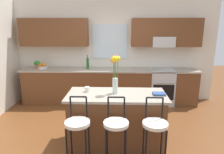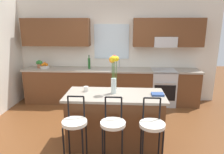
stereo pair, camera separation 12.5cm
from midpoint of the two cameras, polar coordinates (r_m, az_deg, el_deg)
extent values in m
plane|color=brown|center=(4.05, -1.09, -15.80)|extent=(14.00, 14.00, 0.00)
cube|color=silver|center=(5.60, 0.57, 7.33)|extent=(5.60, 0.12, 2.70)
cube|color=brown|center=(5.60, -14.67, 12.00)|extent=(1.74, 0.34, 0.70)
cube|color=brown|center=(5.45, 15.99, 11.86)|extent=(1.74, 0.34, 0.70)
cube|color=silver|center=(5.51, 0.54, 9.82)|extent=(0.92, 0.03, 0.90)
cube|color=#B7BABC|center=(5.41, 15.16, 9.47)|extent=(0.56, 0.36, 0.26)
cube|color=brown|center=(5.44, 0.34, -2.70)|extent=(4.50, 0.60, 0.88)
cube|color=#9E9384|center=(5.32, 0.35, 2.04)|extent=(4.56, 0.64, 0.04)
cube|color=#B7BABC|center=(5.33, 2.68, 1.48)|extent=(0.54, 0.38, 0.11)
cylinder|color=#B7BABC|center=(5.45, 2.73, 3.70)|extent=(0.02, 0.02, 0.22)
cylinder|color=#B7BABC|center=(5.37, 2.74, 4.74)|extent=(0.02, 0.12, 0.02)
cube|color=#B7BABC|center=(5.51, 14.61, -2.74)|extent=(0.60, 0.60, 0.92)
cube|color=black|center=(5.25, 15.16, -4.30)|extent=(0.52, 0.02, 0.40)
cylinder|color=#B7BABC|center=(5.15, 15.42, -1.68)|extent=(0.50, 0.02, 0.02)
cube|color=brown|center=(3.59, 1.84, -12.01)|extent=(1.57, 0.67, 0.88)
cube|color=#9E9384|center=(3.42, 1.90, -5.08)|extent=(1.65, 0.75, 0.04)
cylinder|color=black|center=(3.12, -12.09, -19.20)|extent=(0.02, 0.02, 0.66)
cylinder|color=black|center=(3.06, -6.92, -19.65)|extent=(0.02, 0.02, 0.66)
cylinder|color=black|center=(3.34, -10.82, -16.69)|extent=(0.02, 0.02, 0.66)
cylinder|color=black|center=(3.28, -6.04, -17.04)|extent=(0.02, 0.02, 0.66)
cylinder|color=silver|center=(3.02, -9.23, -12.42)|extent=(0.36, 0.36, 0.05)
cylinder|color=black|center=(3.09, -10.96, -8.10)|extent=(0.02, 0.02, 0.32)
cylinder|color=black|center=(3.04, -6.64, -8.30)|extent=(0.02, 0.02, 0.32)
cylinder|color=black|center=(3.01, -8.94, -5.38)|extent=(0.23, 0.02, 0.02)
cylinder|color=black|center=(3.03, -1.36, -19.97)|extent=(0.02, 0.02, 0.66)
cylinder|color=black|center=(3.02, 4.08, -20.11)|extent=(0.02, 0.02, 0.66)
cylinder|color=black|center=(3.25, -0.93, -17.29)|extent=(0.02, 0.02, 0.66)
cylinder|color=black|center=(3.24, 4.05, -17.41)|extent=(0.02, 0.02, 0.66)
cylinder|color=silver|center=(2.95, 1.51, -12.88)|extent=(0.36, 0.36, 0.05)
cylinder|color=black|center=(3.00, -0.63, -8.50)|extent=(0.02, 0.02, 0.32)
cylinder|color=black|center=(3.00, 3.89, -8.59)|extent=(0.02, 0.02, 0.32)
cylinder|color=black|center=(2.94, 1.65, -5.67)|extent=(0.23, 0.02, 0.02)
cylinder|color=black|center=(3.04, 9.72, -20.07)|extent=(0.02, 0.02, 0.66)
cylinder|color=black|center=(3.08, 15.04, -19.88)|extent=(0.02, 0.02, 0.66)
cylinder|color=black|center=(3.26, 9.22, -17.40)|extent=(0.02, 0.02, 0.66)
cylinder|color=black|center=(3.30, 14.11, -17.27)|extent=(0.02, 0.02, 0.66)
cylinder|color=silver|center=(2.99, 12.38, -12.90)|extent=(0.36, 0.36, 0.05)
cylinder|color=black|center=(3.02, 9.97, -8.63)|extent=(0.02, 0.02, 0.32)
cylinder|color=black|center=(3.05, 14.39, -8.59)|extent=(0.02, 0.02, 0.32)
cylinder|color=black|center=(2.97, 12.36, -5.77)|extent=(0.23, 0.02, 0.02)
cylinder|color=silver|center=(3.40, 1.52, -2.49)|extent=(0.09, 0.09, 0.26)
cylinder|color=#3D722D|center=(3.35, 2.25, 0.81)|extent=(0.01, 0.01, 0.51)
sphere|color=yellow|center=(3.30, 2.29, 5.12)|extent=(0.09, 0.09, 0.09)
cylinder|color=#3D722D|center=(3.39, 1.70, 1.09)|extent=(0.01, 0.01, 0.52)
sphere|color=red|center=(3.33, 1.73, 5.46)|extent=(0.09, 0.09, 0.09)
cylinder|color=#3D722D|center=(3.36, 1.11, 0.70)|extent=(0.01, 0.01, 0.49)
sphere|color=orange|center=(3.31, 1.13, 4.85)|extent=(0.11, 0.11, 0.11)
cylinder|color=#3D722D|center=(3.33, 1.42, 0.74)|extent=(0.01, 0.01, 0.51)
sphere|color=yellow|center=(3.28, 1.44, 5.08)|extent=(0.10, 0.10, 0.10)
cylinder|color=silver|center=(3.54, -6.27, -3.35)|extent=(0.08, 0.08, 0.09)
cube|color=navy|center=(3.44, 13.64, -4.72)|extent=(0.20, 0.15, 0.03)
cylinder|color=silver|center=(5.69, -17.63, 2.67)|extent=(0.24, 0.24, 0.06)
sphere|color=orange|center=(5.66, -17.17, 3.32)|extent=(0.07, 0.07, 0.07)
sphere|color=orange|center=(5.72, -17.49, 3.42)|extent=(0.07, 0.07, 0.07)
sphere|color=orange|center=(5.69, -18.19, 3.31)|extent=(0.08, 0.08, 0.08)
sphere|color=orange|center=(5.67, -17.70, 3.61)|extent=(0.08, 0.08, 0.08)
cylinder|color=#1E5923|center=(5.35, -5.73, 3.78)|extent=(0.06, 0.06, 0.28)
cylinder|color=#1E5923|center=(5.32, -5.78, 5.62)|extent=(0.03, 0.03, 0.07)
cylinder|color=black|center=(5.32, -5.79, 6.05)|extent=(0.03, 0.03, 0.02)
cylinder|color=#9E5B3D|center=(5.74, -19.00, 2.91)|extent=(0.11, 0.11, 0.11)
sphere|color=#2D7A33|center=(5.72, -19.09, 4.04)|extent=(0.08, 0.08, 0.08)
sphere|color=#2D7A33|center=(5.75, -19.40, 3.76)|extent=(0.10, 0.10, 0.10)
sphere|color=#2D7A33|center=(5.69, -18.74, 3.83)|extent=(0.10, 0.10, 0.10)
camera|label=1|loc=(0.06, -89.14, 0.22)|focal=32.76mm
camera|label=2|loc=(0.06, 90.86, -0.22)|focal=32.76mm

